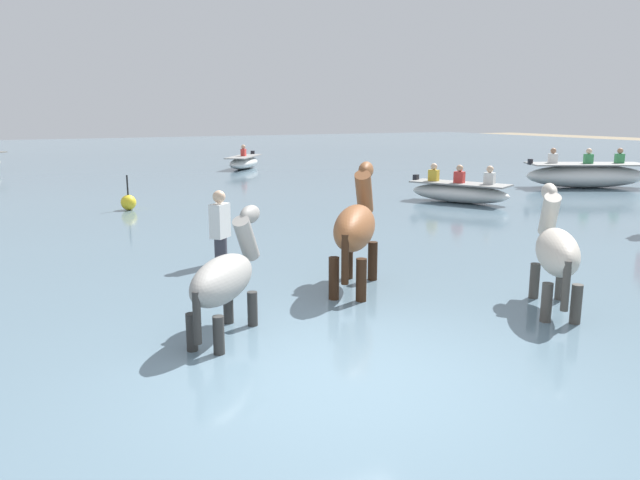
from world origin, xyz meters
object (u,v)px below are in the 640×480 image
Objects in this scene: horse_trailing_grey at (225,282)px; horse_flank_pinto at (556,254)px; person_spectator_far at (220,238)px; horse_lead_chestnut at (356,230)px; boat_mid_channel at (244,162)px; boat_near_port at (586,175)px; channel_buoy at (128,202)px; boat_far_inshore at (459,192)px.

horse_trailing_grey is 0.93× the size of horse_flank_pinto.
horse_trailing_grey is 1.09× the size of person_spectator_far.
horse_lead_chestnut reaches higher than boat_mid_channel.
horse_trailing_grey is 20.03m from boat_mid_channel.
boat_near_port is at bearing 27.88° from horse_lead_chestnut.
horse_lead_chestnut is 2.45× the size of channel_buoy.
horse_lead_chestnut is at bearing 132.16° from horse_flank_pinto.
horse_trailing_grey is at bearing -93.71° from channel_buoy.
horse_trailing_grey is 9.42m from channel_buoy.
boat_near_port is (12.32, 6.52, -0.41)m from horse_lead_chestnut.
horse_lead_chestnut is 13.94m from boat_near_port.
person_spectator_far is (-1.24, 2.10, -0.38)m from horse_lead_chestnut.
boat_near_port is at bearing -7.80° from channel_buoy.
horse_flank_pinto is 0.68× the size of boat_far_inshore.
horse_trailing_grey is at bearing -110.55° from boat_mid_channel.
horse_trailing_grey is at bearing -142.46° from boat_far_inshore.
boat_far_inshore is (8.72, 6.70, -0.31)m from horse_trailing_grey.
boat_near_port is 1.42× the size of boat_far_inshore.
person_spectator_far is at bearing 120.70° from horse_lead_chestnut.
boat_far_inshore is 12.17m from boat_mid_channel.
boat_near_port is at bearing 18.06° from person_spectator_far.
boat_near_port reaches higher than boat_far_inshore.
person_spectator_far is at bearing -111.26° from boat_mid_channel.
horse_flank_pinto is at bearing -72.38° from channel_buoy.
horse_lead_chestnut is 0.75× the size of boat_far_inshore.
horse_flank_pinto is at bearing -13.33° from horse_trailing_grey.
horse_flank_pinto is 1.17× the size of person_spectator_far.
channel_buoy is (-0.32, 6.32, -0.23)m from person_spectator_far.
horse_lead_chestnut reaches higher than channel_buoy.
boat_far_inshore is (6.55, 5.73, -0.52)m from horse_lead_chestnut.
boat_far_inshore and boat_mid_channel have the same top height.
channel_buoy is (-3.27, 10.31, -0.49)m from horse_flank_pinto.
horse_trailing_grey is 0.44× the size of boat_near_port.
boat_near_port is 14.01m from channel_buoy.
horse_lead_chestnut is 18.44m from boat_mid_channel.
channel_buoy is at bearing 92.90° from person_spectator_far.
horse_lead_chestnut is 2.47m from person_spectator_far.
boat_near_port reaches higher than boat_mid_channel.
horse_lead_chestnut is 1.30× the size of person_spectator_far.
person_spectator_far reaches higher than channel_buoy.
boat_near_port is 2.44× the size of person_spectator_far.
horse_trailing_grey is 11.00m from boat_far_inshore.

